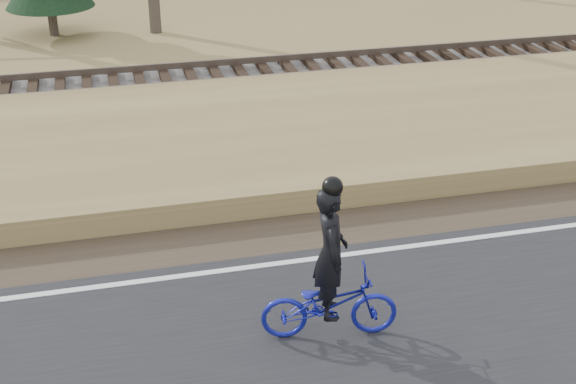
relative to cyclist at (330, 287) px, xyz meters
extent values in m
plane|color=#9C894F|center=(2.58, 1.69, -0.79)|extent=(120.00, 120.00, 0.00)
cube|color=black|center=(2.58, -0.81, -0.76)|extent=(120.00, 6.00, 0.06)
cube|color=silver|center=(2.58, 1.89, -0.73)|extent=(120.00, 0.12, 0.01)
cube|color=#473A2B|center=(2.58, 2.89, -0.77)|extent=(120.00, 1.60, 0.04)
cube|color=#9C894F|center=(2.58, 5.89, -0.57)|extent=(120.00, 5.00, 0.44)
cube|color=slate|center=(2.58, 9.69, -0.57)|extent=(120.00, 3.00, 0.45)
cube|color=black|center=(2.58, 9.69, -0.27)|extent=(120.00, 2.40, 0.14)
cube|color=brown|center=(2.58, 8.97, -0.13)|extent=(120.00, 0.07, 0.15)
cube|color=brown|center=(2.58, 10.41, -0.13)|extent=(120.00, 0.07, 0.15)
imported|color=navy|center=(0.00, 0.00, -0.27)|extent=(1.84, 0.88, 0.93)
imported|color=black|center=(0.00, 0.00, 0.51)|extent=(0.52, 0.70, 1.77)
sphere|color=black|center=(0.00, 0.00, 1.41)|extent=(0.26, 0.26, 0.26)
cylinder|color=#494035|center=(-3.67, 16.62, -0.21)|extent=(0.28, 0.28, 1.16)
camera|label=1|loc=(-2.62, -8.25, 5.56)|focal=50.00mm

